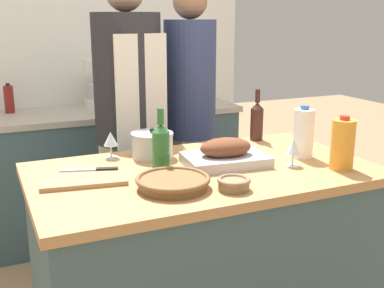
# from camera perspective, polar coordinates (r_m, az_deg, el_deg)

# --- Properties ---
(kitchen_island) EXTENTS (1.47, 0.83, 0.91)m
(kitchen_island) POSITION_cam_1_polar(r_m,az_deg,el_deg) (2.25, 1.34, -14.04)
(kitchen_island) COLOR #3D565B
(kitchen_island) RESTS_ON ground_plane
(back_counter) EXTENTS (1.81, 0.60, 0.91)m
(back_counter) POSITION_cam_1_polar(r_m,az_deg,el_deg) (3.59, -9.21, -3.06)
(back_counter) COLOR #3D565B
(back_counter) RESTS_ON ground_plane
(back_wall) EXTENTS (2.31, 0.10, 2.55)m
(back_wall) POSITION_cam_1_polar(r_m,az_deg,el_deg) (3.77, -11.14, 10.40)
(back_wall) COLOR silver
(back_wall) RESTS_ON ground_plane
(roasting_pan) EXTENTS (0.38, 0.27, 0.12)m
(roasting_pan) POSITION_cam_1_polar(r_m,az_deg,el_deg) (2.12, 4.00, -1.27)
(roasting_pan) COLOR #BCBCC1
(roasting_pan) RESTS_ON kitchen_island
(wicker_basket) EXTENTS (0.29, 0.29, 0.05)m
(wicker_basket) POSITION_cam_1_polar(r_m,az_deg,el_deg) (1.83, -2.28, -4.53)
(wicker_basket) COLOR brown
(wicker_basket) RESTS_ON kitchen_island
(cutting_board) EXTENTS (0.36, 0.23, 0.02)m
(cutting_board) POSITION_cam_1_polar(r_m,az_deg,el_deg) (1.95, -12.74, -4.14)
(cutting_board) COLOR #AD7F51
(cutting_board) RESTS_ON kitchen_island
(stock_pot) EXTENTS (0.20, 0.20, 0.14)m
(stock_pot) POSITION_cam_1_polar(r_m,az_deg,el_deg) (2.23, -4.73, -0.11)
(stock_pot) COLOR #B7B7BC
(stock_pot) RESTS_ON kitchen_island
(mixing_bowl) EXTENTS (0.13, 0.13, 0.05)m
(mixing_bowl) POSITION_cam_1_polar(r_m,az_deg,el_deg) (1.82, 4.97, -4.66)
(mixing_bowl) COLOR #846647
(mixing_bowl) RESTS_ON kitchen_island
(juice_jug) EXTENTS (0.10, 0.10, 0.23)m
(juice_jug) POSITION_cam_1_polar(r_m,az_deg,el_deg) (2.14, 17.42, -0.03)
(juice_jug) COLOR orange
(juice_jug) RESTS_ON kitchen_island
(milk_jug) EXTENTS (0.09, 0.09, 0.24)m
(milk_jug) POSITION_cam_1_polar(r_m,az_deg,el_deg) (2.27, 13.06, 1.26)
(milk_jug) COLOR white
(milk_jug) RESTS_ON kitchen_island
(wine_bottle_green) EXTENTS (0.07, 0.07, 0.27)m
(wine_bottle_green) POSITION_cam_1_polar(r_m,az_deg,el_deg) (2.04, -3.69, -0.21)
(wine_bottle_green) COLOR #28662D
(wine_bottle_green) RESTS_ON kitchen_island
(wine_bottle_dark) EXTENTS (0.07, 0.07, 0.27)m
(wine_bottle_dark) POSITION_cam_1_polar(r_m,az_deg,el_deg) (2.56, 7.69, 2.81)
(wine_bottle_dark) COLOR #381E19
(wine_bottle_dark) RESTS_ON kitchen_island
(wine_glass_left) EXTENTS (0.07, 0.07, 0.12)m
(wine_glass_left) POSITION_cam_1_polar(r_m,az_deg,el_deg) (2.13, 11.91, -0.44)
(wine_glass_left) COLOR silver
(wine_glass_left) RESTS_ON kitchen_island
(wine_glass_right) EXTENTS (0.07, 0.07, 0.12)m
(wine_glass_right) POSITION_cam_1_polar(r_m,az_deg,el_deg) (2.24, -9.62, 0.48)
(wine_glass_right) COLOR silver
(wine_glass_right) RESTS_ON kitchen_island
(knife_chef) EXTENTS (0.24, 0.10, 0.01)m
(knife_chef) POSITION_cam_1_polar(r_m,az_deg,el_deg) (2.04, -11.86, -2.97)
(knife_chef) COLOR #B7B7BC
(knife_chef) RESTS_ON cutting_board
(stand_mixer) EXTENTS (0.18, 0.14, 0.34)m
(stand_mixer) POSITION_cam_1_polar(r_m,az_deg,el_deg) (3.54, -11.10, 6.58)
(stand_mixer) COLOR silver
(stand_mixer) RESTS_ON back_counter
(condiment_bottle_tall) EXTENTS (0.06, 0.06, 0.16)m
(condiment_bottle_tall) POSITION_cam_1_polar(r_m,az_deg,el_deg) (3.46, -8.94, 5.28)
(condiment_bottle_tall) COLOR maroon
(condiment_bottle_tall) RESTS_ON back_counter
(condiment_bottle_short) EXTENTS (0.06, 0.06, 0.20)m
(condiment_bottle_short) POSITION_cam_1_polar(r_m,az_deg,el_deg) (3.50, -20.87, 4.98)
(condiment_bottle_short) COLOR maroon
(condiment_bottle_short) RESTS_ON back_counter
(condiment_bottle_extra) EXTENTS (0.06, 0.06, 0.18)m
(condiment_bottle_extra) POSITION_cam_1_polar(r_m,az_deg,el_deg) (3.44, -5.75, 5.51)
(condiment_bottle_extra) COLOR #234C28
(condiment_bottle_extra) RESTS_ON back_counter
(person_cook_aproned) EXTENTS (0.38, 0.39, 1.78)m
(person_cook_aproned) POSITION_cam_1_polar(r_m,az_deg,el_deg) (2.75, -7.45, 2.88)
(person_cook_aproned) COLOR beige
(person_cook_aproned) RESTS_ON ground_plane
(person_cook_guest) EXTENTS (0.31, 0.31, 1.73)m
(person_cook_guest) POSITION_cam_1_polar(r_m,az_deg,el_deg) (2.94, -0.23, 3.57)
(person_cook_guest) COLOR beige
(person_cook_guest) RESTS_ON ground_plane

